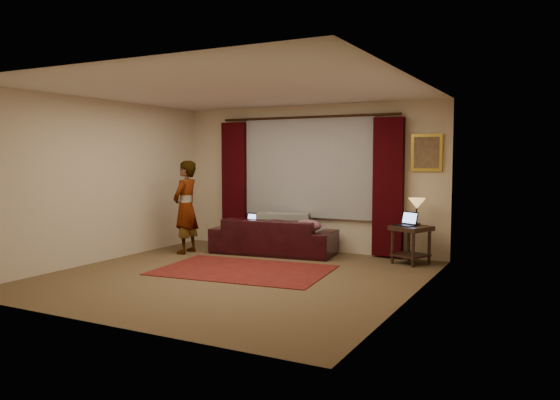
% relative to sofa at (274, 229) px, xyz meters
% --- Properties ---
extents(floor, '(5.00, 5.00, 0.01)m').
position_rel_sofa_xyz_m(floor, '(0.36, -1.85, -0.44)').
color(floor, brown).
rests_on(floor, ground).
extents(ceiling, '(5.00, 5.00, 0.02)m').
position_rel_sofa_xyz_m(ceiling, '(0.36, -1.85, 2.17)').
color(ceiling, silver).
rests_on(ceiling, ground).
extents(wall_back, '(5.00, 0.02, 2.60)m').
position_rel_sofa_xyz_m(wall_back, '(0.36, 0.65, 0.87)').
color(wall_back, beige).
rests_on(wall_back, ground).
extents(wall_front, '(5.00, 0.02, 2.60)m').
position_rel_sofa_xyz_m(wall_front, '(0.36, -4.35, 0.87)').
color(wall_front, beige).
rests_on(wall_front, ground).
extents(wall_left, '(0.02, 5.00, 2.60)m').
position_rel_sofa_xyz_m(wall_left, '(-2.14, -1.85, 0.87)').
color(wall_left, beige).
rests_on(wall_left, ground).
extents(wall_right, '(0.02, 5.00, 2.60)m').
position_rel_sofa_xyz_m(wall_right, '(2.86, -1.85, 0.87)').
color(wall_right, beige).
rests_on(wall_right, ground).
extents(sheer_curtain, '(2.50, 0.05, 1.80)m').
position_rel_sofa_xyz_m(sheer_curtain, '(0.36, 0.59, 1.07)').
color(sheer_curtain, '#9A9AA1').
rests_on(sheer_curtain, wall_back).
extents(drape_left, '(0.50, 0.14, 2.30)m').
position_rel_sofa_xyz_m(drape_left, '(-1.14, 0.54, 0.75)').
color(drape_left, black).
rests_on(drape_left, floor).
extents(drape_right, '(0.50, 0.14, 2.30)m').
position_rel_sofa_xyz_m(drape_right, '(1.86, 0.54, 0.75)').
color(drape_right, black).
rests_on(drape_right, floor).
extents(curtain_rod, '(0.04, 0.04, 3.40)m').
position_rel_sofa_xyz_m(curtain_rod, '(0.36, 0.54, 1.95)').
color(curtain_rod, black).
rests_on(curtain_rod, wall_back).
extents(picture_frame, '(0.50, 0.04, 0.60)m').
position_rel_sofa_xyz_m(picture_frame, '(2.46, 0.62, 1.32)').
color(picture_frame, gold).
rests_on(picture_frame, wall_back).
extents(sofa, '(2.23, 1.18, 0.86)m').
position_rel_sofa_xyz_m(sofa, '(0.00, 0.00, 0.00)').
color(sofa, black).
rests_on(sofa, floor).
extents(throw_blanket, '(0.98, 0.67, 0.11)m').
position_rel_sofa_xyz_m(throw_blanket, '(0.07, 0.23, 0.44)').
color(throw_blanket, gray).
rests_on(throw_blanket, sofa).
extents(clothing_pile, '(0.53, 0.45, 0.20)m').
position_rel_sofa_xyz_m(clothing_pile, '(0.68, -0.06, 0.10)').
color(clothing_pile, '#854C60').
rests_on(clothing_pile, sofa).
extents(laptop_sofa, '(0.40, 0.43, 0.26)m').
position_rel_sofa_xyz_m(laptop_sofa, '(-0.32, -0.15, 0.13)').
color(laptop_sofa, black).
rests_on(laptop_sofa, sofa).
extents(area_rug, '(2.65, 1.91, 0.01)m').
position_rel_sofa_xyz_m(area_rug, '(0.27, -1.45, -0.42)').
color(area_rug, maroon).
rests_on(area_rug, floor).
extents(end_table, '(0.69, 0.69, 0.60)m').
position_rel_sofa_xyz_m(end_table, '(2.34, 0.20, -0.13)').
color(end_table, black).
rests_on(end_table, floor).
extents(tiffany_lamp, '(0.35, 0.35, 0.43)m').
position_rel_sofa_xyz_m(tiffany_lamp, '(2.39, 0.33, 0.38)').
color(tiffany_lamp, olive).
rests_on(tiffany_lamp, end_table).
extents(laptop_table, '(0.42, 0.44, 0.22)m').
position_rel_sofa_xyz_m(laptop_table, '(2.25, 0.17, 0.28)').
color(laptop_table, black).
rests_on(laptop_table, end_table).
extents(person, '(0.52, 0.52, 1.62)m').
position_rel_sofa_xyz_m(person, '(-1.39, -0.65, 0.38)').
color(person, gray).
rests_on(person, floor).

